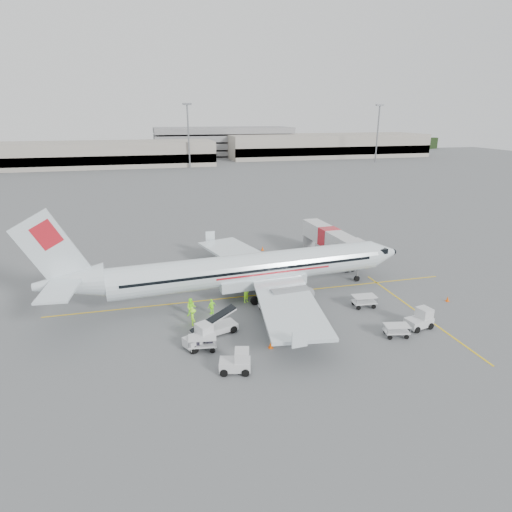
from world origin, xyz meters
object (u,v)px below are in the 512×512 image
at_px(jet_bridge, 328,243).
at_px(tug_aft, 199,336).
at_px(belt_loader, 215,319).
at_px(tug_mid, 235,361).
at_px(tug_fore, 419,319).
at_px(aircraft, 251,249).

xyz_separation_m(jet_bridge, tug_aft, (-20.02, -19.06, -1.13)).
relative_size(belt_loader, tug_mid, 2.17).
bearing_deg(tug_fore, aircraft, 128.97).
distance_m(belt_loader, tug_mid, 6.33).
xyz_separation_m(aircraft, tug_mid, (-4.62, -13.61, -4.41)).
distance_m(tug_mid, tug_aft, 4.90).
bearing_deg(tug_mid, tug_fore, 22.35).
distance_m(belt_loader, tug_aft, 2.62).
bearing_deg(belt_loader, jet_bridge, 26.32).
height_order(tug_fore, tug_mid, tug_fore).
xyz_separation_m(jet_bridge, belt_loader, (-18.28, -17.15, -0.69)).
bearing_deg(tug_aft, belt_loader, 21.02).
bearing_deg(tug_fore, belt_loader, 157.53).
relative_size(jet_bridge, tug_aft, 6.46).
bearing_deg(jet_bridge, tug_aft, -140.45).
height_order(aircraft, belt_loader, aircraft).
distance_m(aircraft, belt_loader, 9.74).
bearing_deg(jet_bridge, aircraft, -147.38).
distance_m(tug_fore, tug_aft, 20.01).
bearing_deg(aircraft, tug_fore, -44.17).
bearing_deg(belt_loader, tug_aft, -149.23).
distance_m(jet_bridge, tug_mid, 29.47).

